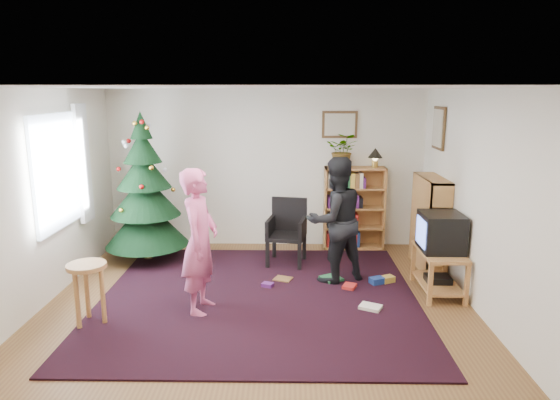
{
  "coord_description": "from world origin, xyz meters",
  "views": [
    {
      "loc": [
        0.35,
        -5.36,
        2.47
      ],
      "look_at": [
        0.25,
        0.86,
        1.1
      ],
      "focal_mm": 32.0,
      "sensor_mm": 36.0,
      "label": 1
    }
  ],
  "objects_px": {
    "crt_tv": "(441,232)",
    "stool": "(87,278)",
    "tv_stand": "(439,268)",
    "christmas_tree": "(145,200)",
    "person_standing": "(200,242)",
    "picture_back": "(340,125)",
    "potted_plant": "(343,150)",
    "armchair": "(286,229)",
    "table_lamp": "(375,154)",
    "picture_right": "(439,128)",
    "person_by_chair": "(335,220)",
    "bookshelf_back": "(354,207)",
    "bookshelf_right": "(430,222)"
  },
  "relations": [
    {
      "from": "person_standing",
      "to": "table_lamp",
      "type": "bearing_deg",
      "value": -37.08
    },
    {
      "from": "bookshelf_back",
      "to": "table_lamp",
      "type": "relative_size",
      "value": 4.3
    },
    {
      "from": "potted_plant",
      "to": "crt_tv",
      "type": "bearing_deg",
      "value": -60.77
    },
    {
      "from": "picture_back",
      "to": "tv_stand",
      "type": "xyz_separation_m",
      "value": [
        1.07,
        -1.96,
        -1.63
      ]
    },
    {
      "from": "table_lamp",
      "to": "potted_plant",
      "type": "bearing_deg",
      "value": 180.0
    },
    {
      "from": "bookshelf_right",
      "to": "stool",
      "type": "xyz_separation_m",
      "value": [
        -4.11,
        -1.85,
        -0.13
      ]
    },
    {
      "from": "picture_back",
      "to": "stool",
      "type": "bearing_deg",
      "value": -135.31
    },
    {
      "from": "crt_tv",
      "to": "potted_plant",
      "type": "relative_size",
      "value": 1.0
    },
    {
      "from": "picture_back",
      "to": "bookshelf_right",
      "type": "xyz_separation_m",
      "value": [
        1.19,
        -1.04,
        -1.29
      ]
    },
    {
      "from": "crt_tv",
      "to": "stool",
      "type": "height_order",
      "value": "crt_tv"
    },
    {
      "from": "tv_stand",
      "to": "armchair",
      "type": "xyz_separation_m",
      "value": [
        -1.89,
        1.09,
        0.18
      ]
    },
    {
      "from": "christmas_tree",
      "to": "crt_tv",
      "type": "xyz_separation_m",
      "value": [
        3.95,
        -1.17,
        -0.13
      ]
    },
    {
      "from": "picture_back",
      "to": "person_standing",
      "type": "bearing_deg",
      "value": -125.11
    },
    {
      "from": "person_standing",
      "to": "stool",
      "type": "bearing_deg",
      "value": 114.49
    },
    {
      "from": "picture_back",
      "to": "table_lamp",
      "type": "distance_m",
      "value": 0.72
    },
    {
      "from": "armchair",
      "to": "stool",
      "type": "height_order",
      "value": "armchair"
    },
    {
      "from": "picture_back",
      "to": "tv_stand",
      "type": "bearing_deg",
      "value": -61.33
    },
    {
      "from": "armchair",
      "to": "crt_tv",
      "type": "bearing_deg",
      "value": -19.67
    },
    {
      "from": "bookshelf_back",
      "to": "christmas_tree",
      "type": "bearing_deg",
      "value": -168.32
    },
    {
      "from": "stool",
      "to": "person_by_chair",
      "type": "distance_m",
      "value": 3.05
    },
    {
      "from": "picture_right",
      "to": "person_by_chair",
      "type": "xyz_separation_m",
      "value": [
        -1.51,
        -0.85,
        -1.12
      ]
    },
    {
      "from": "armchair",
      "to": "person_standing",
      "type": "bearing_deg",
      "value": -109.54
    },
    {
      "from": "crt_tv",
      "to": "person_standing",
      "type": "xyz_separation_m",
      "value": [
        -2.85,
        -0.58,
        0.04
      ]
    },
    {
      "from": "crt_tv",
      "to": "picture_back",
      "type": "bearing_deg",
      "value": 118.61
    },
    {
      "from": "stool",
      "to": "table_lamp",
      "type": "xyz_separation_m",
      "value": [
        3.47,
        2.76,
        0.97
      ]
    },
    {
      "from": "picture_right",
      "to": "potted_plant",
      "type": "height_order",
      "value": "picture_right"
    },
    {
      "from": "picture_back",
      "to": "crt_tv",
      "type": "height_order",
      "value": "picture_back"
    },
    {
      "from": "bookshelf_back",
      "to": "tv_stand",
      "type": "distance_m",
      "value": 2.03
    },
    {
      "from": "bookshelf_right",
      "to": "potted_plant",
      "type": "xyz_separation_m",
      "value": [
        -1.14,
        0.91,
        0.9
      ]
    },
    {
      "from": "tv_stand",
      "to": "crt_tv",
      "type": "bearing_deg",
      "value": 180.0
    },
    {
      "from": "tv_stand",
      "to": "stool",
      "type": "relative_size",
      "value": 1.27
    },
    {
      "from": "christmas_tree",
      "to": "crt_tv",
      "type": "height_order",
      "value": "christmas_tree"
    },
    {
      "from": "picture_back",
      "to": "christmas_tree",
      "type": "bearing_deg",
      "value": -164.82
    },
    {
      "from": "picture_right",
      "to": "bookshelf_back",
      "type": "height_order",
      "value": "picture_right"
    },
    {
      "from": "picture_right",
      "to": "armchair",
      "type": "height_order",
      "value": "picture_right"
    },
    {
      "from": "christmas_tree",
      "to": "bookshelf_right",
      "type": "height_order",
      "value": "christmas_tree"
    },
    {
      "from": "person_standing",
      "to": "person_by_chair",
      "type": "xyz_separation_m",
      "value": [
        1.59,
        0.96,
        0.0
      ]
    },
    {
      "from": "picture_back",
      "to": "person_by_chair",
      "type": "distance_m",
      "value": 1.95
    },
    {
      "from": "christmas_tree",
      "to": "person_by_chair",
      "type": "height_order",
      "value": "christmas_tree"
    },
    {
      "from": "tv_stand",
      "to": "table_lamp",
      "type": "height_order",
      "value": "table_lamp"
    },
    {
      "from": "person_standing",
      "to": "crt_tv",
      "type": "bearing_deg",
      "value": -71.47
    },
    {
      "from": "stool",
      "to": "person_standing",
      "type": "relative_size",
      "value": 0.42
    },
    {
      "from": "bookshelf_right",
      "to": "table_lamp",
      "type": "bearing_deg",
      "value": 35.35
    },
    {
      "from": "bookshelf_back",
      "to": "person_by_chair",
      "type": "distance_m",
      "value": 1.52
    },
    {
      "from": "tv_stand",
      "to": "christmas_tree",
      "type": "bearing_deg",
      "value": 163.44
    },
    {
      "from": "christmas_tree",
      "to": "person_standing",
      "type": "xyz_separation_m",
      "value": [
        1.1,
        -1.75,
        -0.09
      ]
    },
    {
      "from": "armchair",
      "to": "tv_stand",
      "type": "bearing_deg",
      "value": -19.63
    },
    {
      "from": "potted_plant",
      "to": "table_lamp",
      "type": "bearing_deg",
      "value": 0.0
    },
    {
      "from": "tv_stand",
      "to": "armchair",
      "type": "distance_m",
      "value": 2.19
    },
    {
      "from": "stool",
      "to": "picture_back",
      "type": "bearing_deg",
      "value": 44.69
    }
  ]
}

